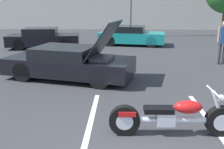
% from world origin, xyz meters
% --- Properties ---
extents(parking_stripe_foreground, '(0.12, 4.51, 0.01)m').
position_xyz_m(parking_stripe_foreground, '(-1.06, 1.58, 0.00)').
color(parking_stripe_foreground, white).
rests_on(parking_stripe_foreground, ground).
extents(parking_stripe_middle, '(0.12, 4.51, 0.01)m').
position_xyz_m(parking_stripe_middle, '(1.60, 1.58, 0.00)').
color(parking_stripe_middle, white).
rests_on(parking_stripe_middle, ground).
extents(far_building, '(32.00, 4.20, 4.40)m').
position_xyz_m(far_building, '(0.00, 24.72, 2.34)').
color(far_building, beige).
rests_on(far_building, ground).
extents(motorcycle, '(2.52, 0.70, 0.94)m').
position_xyz_m(motorcycle, '(0.63, 1.65, 0.38)').
color(motorcycle, black).
rests_on(motorcycle, ground).
extents(show_car_hood_open, '(4.68, 2.75, 2.01)m').
position_xyz_m(show_car_hood_open, '(-2.15, 5.50, 0.56)').
color(show_car_hood_open, black).
rests_on(show_car_hood_open, ground).
extents(parked_car_mid_row, '(4.29, 2.47, 1.19)m').
position_xyz_m(parked_car_mid_row, '(0.30, 12.96, 0.57)').
color(parked_car_mid_row, teal).
rests_on(parked_car_mid_row, ground).
extents(parked_car_left_row, '(4.26, 2.29, 1.17)m').
position_xyz_m(parked_car_left_row, '(-4.94, 11.70, 0.57)').
color(parked_car_left_row, black).
rests_on(parked_car_left_row, ground).
extents(spectator_near_motorcycle, '(0.52, 0.24, 1.86)m').
position_xyz_m(spectator_near_motorcycle, '(3.96, 7.82, 1.12)').
color(spectator_near_motorcycle, '#333338').
rests_on(spectator_near_motorcycle, ground).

